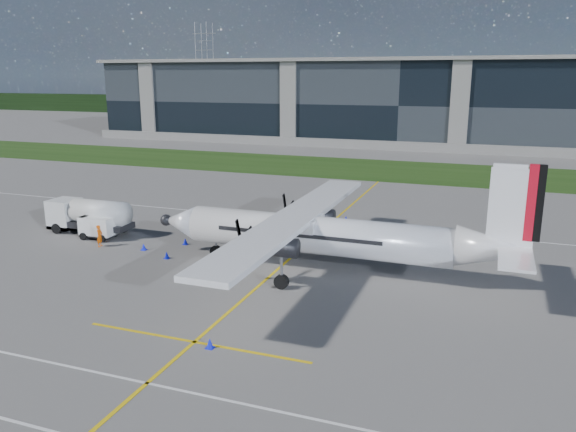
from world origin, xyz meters
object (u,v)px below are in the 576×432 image
object	(u,v)px
safety_cone_nose_port	(167,255)
fuel_tanker_truck	(84,216)
turboprop_aircraft	(330,214)
safety_cone_fwd	(144,247)
pylon_west	(205,68)
ground_crew_person	(99,234)
safety_cone_stbdwing	(346,219)
safety_cone_nose_stbd	(185,241)
baggage_tug	(99,228)
safety_cone_portwing	(210,343)

from	to	relation	value
safety_cone_nose_port	fuel_tanker_truck	bearing A→B (deg)	160.25
turboprop_aircraft	safety_cone_fwd	xyz separation A→B (m)	(-14.16, -0.25, -3.63)
pylon_west	turboprop_aircraft	bearing A→B (deg)	-59.06
ground_crew_person	safety_cone_nose_port	world-z (taller)	ground_crew_person
ground_crew_person	safety_cone_stbdwing	distance (m)	20.73
pylon_west	turboprop_aircraft	distance (m)	168.25
turboprop_aircraft	safety_cone_nose_stbd	distance (m)	12.69
baggage_tug	safety_cone_stbdwing	bearing A→B (deg)	35.04
fuel_tanker_truck	safety_cone_portwing	distance (m)	24.00
safety_cone_nose_port	turboprop_aircraft	bearing A→B (deg)	6.83
pylon_west	ground_crew_person	bearing A→B (deg)	-64.64
safety_cone_portwing	baggage_tug	bearing A→B (deg)	141.57
ground_crew_person	safety_cone_portwing	world-z (taller)	ground_crew_person
pylon_west	ground_crew_person	distance (m)	160.65
safety_cone_nose_stbd	baggage_tug	bearing A→B (deg)	-172.93
pylon_west	safety_cone_stbdwing	world-z (taller)	pylon_west
fuel_tanker_truck	safety_cone_fwd	world-z (taller)	fuel_tanker_truck
pylon_west	fuel_tanker_truck	xyz separation A→B (m)	(64.89, -141.81, -13.59)
fuel_tanker_truck	safety_cone_stbdwing	bearing A→B (deg)	29.58
turboprop_aircraft	ground_crew_person	world-z (taller)	turboprop_aircraft
safety_cone_nose_port	safety_cone_nose_stbd	bearing A→B (deg)	98.32
pylon_west	safety_cone_nose_port	distance (m)	164.16
safety_cone_fwd	safety_cone_portwing	size ratio (longest dim) A/B	1.00
baggage_tug	safety_cone_nose_port	world-z (taller)	baggage_tug
ground_crew_person	safety_cone_nose_port	xyz separation A→B (m)	(6.27, -0.76, -0.70)
pylon_west	baggage_tug	xyz separation A→B (m)	(67.07, -142.85, -14.12)
fuel_tanker_truck	pylon_west	bearing A→B (deg)	114.59
turboprop_aircraft	safety_cone_stbdwing	xyz separation A→B (m)	(-2.22, 13.08, -3.63)
safety_cone_portwing	safety_cone_nose_port	bearing A→B (deg)	130.08
safety_cone_fwd	safety_cone_portwing	distance (m)	16.90
pylon_west	safety_cone_nose_stbd	bearing A→B (deg)	-62.37
pylon_west	safety_cone_nose_stbd	world-z (taller)	pylon_west
safety_cone_fwd	fuel_tanker_truck	bearing A→B (deg)	161.43
baggage_tug	ground_crew_person	xyz separation A→B (m)	(1.48, -1.76, 0.07)
turboprop_aircraft	fuel_tanker_truck	xyz separation A→B (m)	(-21.41, 2.19, -2.47)
baggage_tug	safety_cone_portwing	world-z (taller)	baggage_tug
pylon_west	safety_cone_nose_stbd	distance (m)	160.91
ground_crew_person	safety_cone_fwd	distance (m)	3.69
fuel_tanker_truck	safety_cone_portwing	bearing A→B (deg)	-37.15
baggage_tug	safety_cone_fwd	bearing A→B (deg)	-15.35
pylon_west	turboprop_aircraft	xyz separation A→B (m)	(86.31, -144.00, -11.12)
turboprop_aircraft	safety_cone_fwd	bearing A→B (deg)	-178.99
pylon_west	ground_crew_person	xyz separation A→B (m)	(68.54, -144.62, -14.05)
baggage_tug	safety_cone_stbdwing	xyz separation A→B (m)	(17.02, 11.94, -0.63)
turboprop_aircraft	ground_crew_person	distance (m)	18.01
safety_cone_nose_stbd	ground_crew_person	bearing A→B (deg)	-155.24
baggage_tug	safety_cone_portwing	xyz separation A→B (m)	(16.93, -13.44, -0.63)
pylon_west	baggage_tug	bearing A→B (deg)	-64.85
baggage_tug	safety_cone_nose_port	bearing A→B (deg)	-18.01
turboprop_aircraft	baggage_tug	xyz separation A→B (m)	(-19.24, 1.14, -2.99)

